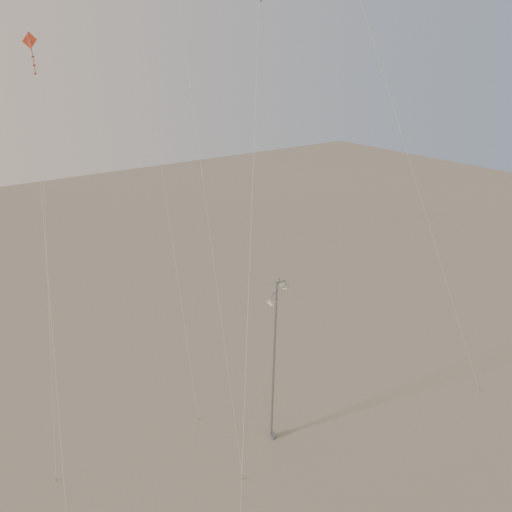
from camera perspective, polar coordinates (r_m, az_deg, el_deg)
street_lamp at (r=31.52m, az=1.84°, el=-10.15°), size 1.59×0.75×9.91m
kite_1 at (r=25.47m, az=-0.11°, el=13.10°), size 8.41×9.72×25.03m
kite_3 at (r=21.70m, az=-20.41°, el=2.65°), size 3.40×7.07×21.75m
kite_4 at (r=35.64m, az=12.97°, el=15.96°), size 5.63×9.27×26.43m
kite_7 at (r=32.32m, az=-21.06°, el=21.92°), size 5.23×7.37×29.00m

